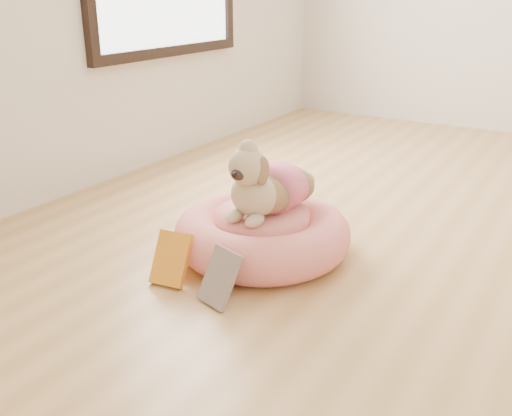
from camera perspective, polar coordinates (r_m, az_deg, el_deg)
The scene contains 5 objects.
floor at distance 2.65m, azimuth 21.11°, elevation -3.37°, with size 4.50×4.50×0.00m, color tan.
pet_bed at distance 2.35m, azimuth 0.64°, elevation -2.58°, with size 0.72×0.72×0.19m.
dog at distance 2.25m, azimuth 1.07°, elevation 3.54°, with size 0.31×0.46×0.33m, color brown, non-canonical shape.
book_yellow at distance 2.15m, azimuth -8.47°, elevation -5.05°, with size 0.13×0.03×0.20m, color yellow.
book_white at distance 2.00m, azimuth -3.64°, elevation -6.95°, with size 0.13×0.02×0.20m, color white.
Camera 1 is at (0.36, -2.41, 1.04)m, focal length 40.00 mm.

